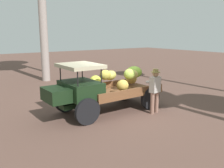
{
  "coord_description": "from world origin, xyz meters",
  "views": [
    {
      "loc": [
        5.44,
        7.29,
        2.9
      ],
      "look_at": [
        0.27,
        -0.01,
        1.02
      ],
      "focal_mm": 38.73,
      "sensor_mm": 36.0,
      "label": 1
    }
  ],
  "objects": [
    {
      "name": "ground_plane",
      "position": [
        0.0,
        0.0,
        0.0
      ],
      "size": [
        60.0,
        60.0,
        0.0
      ],
      "primitive_type": "plane",
      "color": "brown"
    },
    {
      "name": "truck",
      "position": [
        0.77,
        -0.05,
        0.92
      ],
      "size": [
        4.51,
        1.93,
        1.88
      ],
      "rotation": [
        0.0,
        0.0,
        0.01
      ],
      "color": "black",
      "rests_on": "ground"
    },
    {
      "name": "farmer",
      "position": [
        -0.79,
        1.2,
        0.94
      ],
      "size": [
        0.52,
        0.48,
        1.65
      ],
      "rotation": [
        0.0,
        0.0,
        -1.42
      ],
      "color": "#866051",
      "rests_on": "ground"
    }
  ]
}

